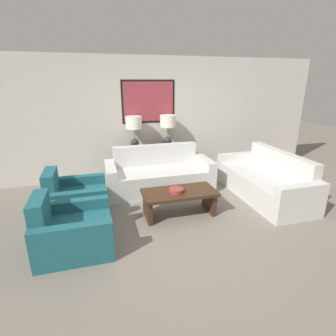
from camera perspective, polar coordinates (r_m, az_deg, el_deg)
The scene contains 11 objects.
ground_plane at distance 4.13m, azimuth 3.54°, elevation -12.79°, with size 20.00×20.00×0.00m, color slate.
back_wall at distance 6.02m, azimuth -4.29°, elevation 10.75°, with size 8.26×0.12×2.65m.
console_table at distance 5.97m, azimuth -3.53°, elevation 1.22°, with size 1.27×0.40×0.74m.
table_lamp_left at distance 5.71m, azimuth -7.43°, elevation 9.01°, with size 0.35×0.35×0.68m.
table_lamp_right at distance 5.86m, azimuth -0.06°, elevation 9.41°, with size 0.35×0.35×0.68m.
couch_by_back_wall at distance 5.36m, azimuth -1.93°, elevation -1.65°, with size 2.11×0.90×0.87m.
couch_by_side at distance 5.37m, azimuth 20.31°, elevation -2.79°, with size 0.90×2.11×0.87m.
coffee_table at distance 4.33m, azimuth 2.50°, elevation -6.43°, with size 1.20×0.58×0.43m.
decorative_bowl at distance 4.23m, azimuth 1.81°, elevation -4.91°, with size 0.24×0.24×0.06m.
armchair_near_back_wall at distance 4.64m, azimuth -19.49°, elevation -6.47°, with size 0.95×0.86×0.79m.
armchair_near_camera at distance 3.75m, azimuth -20.23°, elevation -12.80°, with size 0.95×0.86×0.79m.
Camera 1 is at (-1.20, -3.32, 2.14)m, focal length 28.00 mm.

